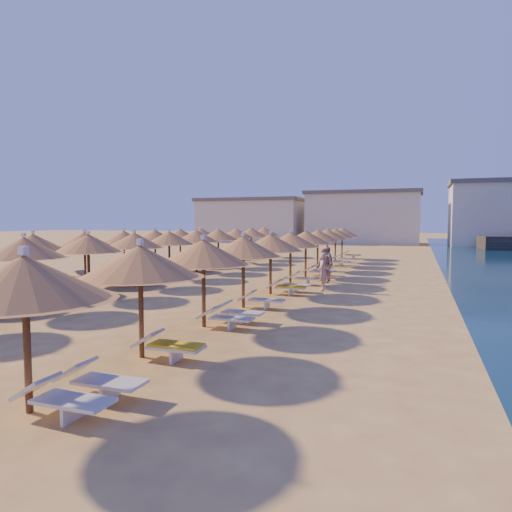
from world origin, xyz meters
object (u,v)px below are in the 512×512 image
at_px(parasol_row_east, 291,241).
at_px(beachgoer_b, 325,266).
at_px(beachgoer_a, 322,272).
at_px(beachgoer_c, 327,264).
at_px(parasol_row_west, 169,239).

xyz_separation_m(parasol_row_east, beachgoer_b, (1.49, 1.11, -1.29)).
relative_size(parasol_row_east, beachgoer_a, 20.41).
bearing_deg(beachgoer_a, parasol_row_east, -140.96).
height_order(beachgoer_b, beachgoer_a, beachgoer_b).
bearing_deg(parasol_row_east, beachgoer_c, 53.24).
xyz_separation_m(parasol_row_east, beachgoer_c, (1.48, 1.98, -1.27)).
relative_size(parasol_row_east, beachgoer_c, 19.53).
relative_size(parasol_row_west, beachgoer_a, 20.41).
bearing_deg(parasol_row_west, parasol_row_east, 0.00).
relative_size(parasol_row_east, parasol_row_west, 1.00).
bearing_deg(parasol_row_west, beachgoer_c, 13.39).
bearing_deg(beachgoer_b, parasol_row_east, -101.15).
xyz_separation_m(parasol_row_west, beachgoer_a, (8.73, -1.53, -1.31)).
bearing_deg(parasol_row_west, beachgoer_a, -9.93).
relative_size(beachgoer_a, beachgoer_c, 0.96).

